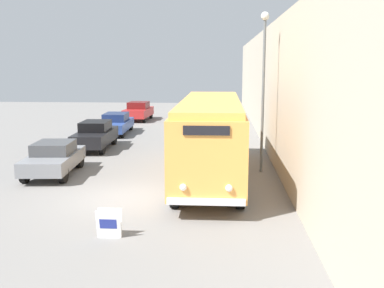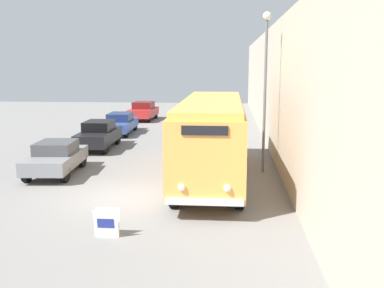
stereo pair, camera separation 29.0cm
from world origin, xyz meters
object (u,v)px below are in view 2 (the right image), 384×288
object	(u,v)px
sign_board	(107,223)
parked_car_near	(56,157)
parked_car_distant	(143,111)
vintage_bus	(212,134)
parked_car_far	(120,123)
streetlamp	(266,71)
parked_car_mid	(99,135)

from	to	relation	value
sign_board	parked_car_near	size ratio (longest dim) A/B	0.19
parked_car_near	parked_car_distant	distance (m)	19.12
vintage_bus	parked_car_near	distance (m)	6.88
vintage_bus	parked_car_distant	size ratio (longest dim) A/B	2.55
sign_board	parked_car_distant	size ratio (longest dim) A/B	0.19
parked_car_far	parked_car_distant	size ratio (longest dim) A/B	1.13
streetlamp	parked_car_mid	distance (m)	10.74
sign_board	parked_car_mid	distance (m)	13.54
parked_car_near	parked_car_far	size ratio (longest dim) A/B	0.89
sign_board	streetlamp	world-z (taller)	streetlamp
parked_car_near	parked_car_mid	size ratio (longest dim) A/B	0.95
sign_board	parked_car_near	distance (m)	8.09
parked_car_near	parked_car_distant	size ratio (longest dim) A/B	1.01
streetlamp	parked_car_distant	size ratio (longest dim) A/B	1.63
parked_car_distant	sign_board	bearing A→B (deg)	-78.90
vintage_bus	parked_car_far	size ratio (longest dim) A/B	2.25
vintage_bus	parked_car_far	distance (m)	13.71
vintage_bus	parked_car_near	world-z (taller)	vintage_bus
streetlamp	parked_car_near	world-z (taller)	streetlamp
parked_car_distant	vintage_bus	bearing A→B (deg)	-68.69
parked_car_distant	parked_car_near	bearing A→B (deg)	-88.09
streetlamp	parked_car_near	distance (m)	9.80
streetlamp	parked_car_mid	bearing A→B (deg)	151.34
parked_car_far	parked_car_distant	bearing A→B (deg)	86.65
sign_board	parked_car_distant	bearing A→B (deg)	98.73
sign_board	parked_car_mid	bearing A→B (deg)	107.26
parked_car_near	parked_car_mid	bearing A→B (deg)	84.53
streetlamp	parked_car_distant	world-z (taller)	streetlamp
parked_car_far	parked_car_mid	bearing A→B (deg)	-90.24
sign_board	streetlamp	distance (m)	10.26
sign_board	parked_car_near	bearing A→B (deg)	120.92
parked_car_near	sign_board	bearing A→B (deg)	-63.24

